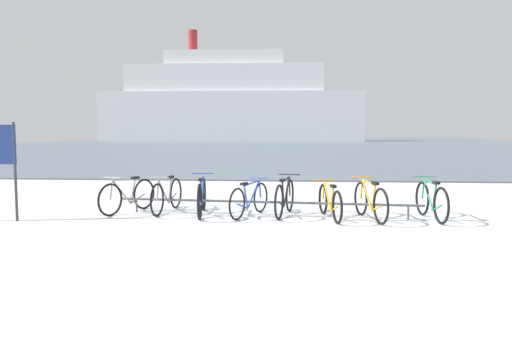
% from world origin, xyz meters
% --- Properties ---
extents(ground, '(80.00, 132.00, 0.08)m').
position_xyz_m(ground, '(0.00, 53.90, -0.04)').
color(ground, white).
extents(bike_rack, '(6.18, 0.58, 0.31)m').
position_xyz_m(bike_rack, '(-0.77, 3.14, 0.27)').
color(bike_rack, '#4C5156').
rests_on(bike_rack, ground).
extents(bicycle_0, '(0.75, 1.56, 0.79)m').
position_xyz_m(bicycle_0, '(-3.71, 3.30, 0.36)').
color(bicycle_0, black).
rests_on(bicycle_0, ground).
extents(bicycle_1, '(0.46, 1.75, 0.80)m').
position_xyz_m(bicycle_1, '(-2.89, 3.40, 0.36)').
color(bicycle_1, black).
rests_on(bicycle_1, ground).
extents(bicycle_2, '(0.46, 1.80, 0.83)m').
position_xyz_m(bicycle_2, '(-2.09, 3.13, 0.37)').
color(bicycle_2, black).
rests_on(bicycle_2, ground).
extents(bicycle_3, '(0.72, 1.55, 0.75)m').
position_xyz_m(bicycle_3, '(-1.10, 3.07, 0.34)').
color(bicycle_3, black).
rests_on(bicycle_3, ground).
extents(bicycle_4, '(0.51, 1.69, 0.82)m').
position_xyz_m(bicycle_4, '(-0.40, 3.20, 0.37)').
color(bicycle_4, black).
rests_on(bicycle_4, ground).
extents(bicycle_5, '(0.49, 1.68, 0.74)m').
position_xyz_m(bicycle_5, '(0.49, 2.90, 0.34)').
color(bicycle_5, black).
rests_on(bicycle_5, ground).
extents(bicycle_6, '(0.53, 1.68, 0.81)m').
position_xyz_m(bicycle_6, '(1.27, 2.86, 0.37)').
color(bicycle_6, black).
rests_on(bicycle_6, ground).
extents(bicycle_7, '(0.46, 1.64, 0.82)m').
position_xyz_m(bicycle_7, '(2.46, 2.95, 0.37)').
color(bicycle_7, black).
rests_on(bicycle_7, ground).
extents(info_sign, '(0.55, 0.08, 1.89)m').
position_xyz_m(info_sign, '(-5.76, 2.19, 1.28)').
color(info_sign, '#33383D').
rests_on(info_sign, ground).
extents(ferry_ship, '(44.50, 9.34, 18.93)m').
position_xyz_m(ferry_ship, '(-10.97, 76.57, 6.35)').
color(ferry_ship, white).
rests_on(ferry_ship, ground).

